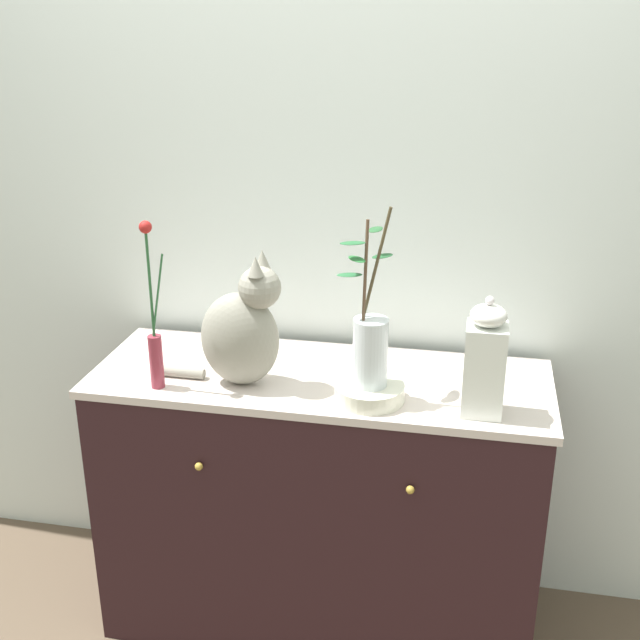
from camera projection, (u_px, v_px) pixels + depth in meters
The scene contains 8 objects.
ground_plane at pixel (320, 614), 2.77m from camera, with size 6.00×6.00×0.00m, color brown.
wall_back at pixel (340, 225), 2.59m from camera, with size 4.40×0.08×2.60m, color silver.
sideboard at pixel (320, 502), 2.60m from camera, with size 1.39×0.53×0.91m.
cat_sitting at pixel (242, 331), 2.32m from camera, with size 0.41×0.15×0.41m.
vase_slim_green at pixel (155, 338), 2.30m from camera, with size 0.07×0.04×0.50m.
bowl_porcelain at pixel (369, 392), 2.27m from camera, with size 0.20×0.20×0.05m, color silver.
vase_glass_clear at pixel (370, 347), 2.22m from camera, with size 0.16×0.18×0.51m.
jar_lidded_porcelain at pixel (485, 361), 2.15m from camera, with size 0.11×0.11×0.34m.
Camera 1 is at (0.43, -2.16, 1.96)m, focal length 44.84 mm.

